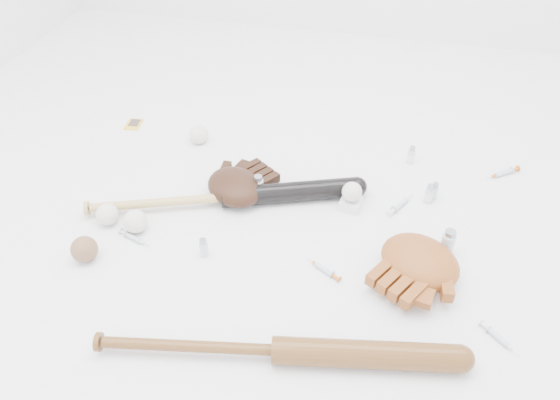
% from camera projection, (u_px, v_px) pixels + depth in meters
% --- Properties ---
extents(bat_dark, '(0.90, 0.39, 0.07)m').
position_uv_depth(bat_dark, '(224.00, 197.00, 1.77)').
color(bat_dark, black).
rests_on(bat_dark, ground).
extents(bat_wood, '(0.94, 0.24, 0.07)m').
position_uv_depth(bat_wood, '(276.00, 350.00, 1.33)').
color(bat_wood, brown).
rests_on(bat_wood, ground).
extents(glove_dark, '(0.34, 0.34, 0.09)m').
position_uv_depth(glove_dark, '(235.00, 186.00, 1.80)').
color(glove_dark, black).
rests_on(glove_dark, ground).
extents(glove_tan, '(0.38, 0.38, 0.10)m').
position_uv_depth(glove_tan, '(420.00, 261.00, 1.54)').
color(glove_tan, brown).
rests_on(glove_tan, ground).
extents(trading_card, '(0.07, 0.08, 0.00)m').
position_uv_depth(trading_card, '(134.00, 124.00, 2.16)').
color(trading_card, gold).
rests_on(trading_card, ground).
extents(pedestal, '(0.07, 0.07, 0.04)m').
position_uv_depth(pedestal, '(351.00, 204.00, 1.77)').
color(pedestal, white).
rests_on(pedestal, ground).
extents(baseball_on_pedestal, '(0.06, 0.06, 0.06)m').
position_uv_depth(baseball_on_pedestal, '(352.00, 192.00, 1.74)').
color(baseball_on_pedestal, silver).
rests_on(baseball_on_pedestal, pedestal).
extents(baseball_left, '(0.07, 0.07, 0.07)m').
position_uv_depth(baseball_left, '(107.00, 215.00, 1.71)').
color(baseball_left, silver).
rests_on(baseball_left, ground).
extents(baseball_upper, '(0.07, 0.07, 0.07)m').
position_uv_depth(baseball_upper, '(199.00, 134.00, 2.04)').
color(baseball_upper, silver).
rests_on(baseball_upper, ground).
extents(baseball_mid, '(0.07, 0.07, 0.07)m').
position_uv_depth(baseball_mid, '(135.00, 222.00, 1.68)').
color(baseball_mid, silver).
rests_on(baseball_mid, ground).
extents(baseball_aged, '(0.08, 0.08, 0.08)m').
position_uv_depth(baseball_aged, '(84.00, 249.00, 1.59)').
color(baseball_aged, brown).
rests_on(baseball_aged, ground).
extents(syringe_0, '(0.13, 0.07, 0.02)m').
position_uv_depth(syringe_0, '(134.00, 238.00, 1.66)').
color(syringe_0, '#ADBCC6').
rests_on(syringe_0, ground).
extents(syringe_1, '(0.13, 0.09, 0.02)m').
position_uv_depth(syringe_1, '(324.00, 269.00, 1.57)').
color(syringe_1, '#ADBCC6').
rests_on(syringe_1, ground).
extents(syringe_2, '(0.10, 0.15, 0.02)m').
position_uv_depth(syringe_2, '(400.00, 205.00, 1.78)').
color(syringe_2, '#ADBCC6').
rests_on(syringe_2, ground).
extents(syringe_3, '(0.11, 0.11, 0.02)m').
position_uv_depth(syringe_3, '(498.00, 337.00, 1.39)').
color(syringe_3, '#ADBCC6').
rests_on(syringe_3, ground).
extents(syringe_4, '(0.14, 0.11, 0.02)m').
position_uv_depth(syringe_4, '(503.00, 173.00, 1.91)').
color(syringe_4, '#ADBCC6').
rests_on(syringe_4, ground).
extents(vial_0, '(0.03, 0.03, 0.07)m').
position_uv_depth(vial_0, '(411.00, 155.00, 1.95)').
color(vial_0, silver).
rests_on(vial_0, ground).
extents(vial_1, '(0.03, 0.03, 0.07)m').
position_uv_depth(vial_1, '(429.00, 194.00, 1.78)').
color(vial_1, silver).
rests_on(vial_1, ground).
extents(vial_2, '(0.03, 0.03, 0.09)m').
position_uv_depth(vial_2, '(258.00, 186.00, 1.80)').
color(vial_2, silver).
rests_on(vial_2, ground).
extents(vial_3, '(0.04, 0.04, 0.10)m').
position_uv_depth(vial_3, '(448.00, 243.00, 1.59)').
color(vial_3, silver).
rests_on(vial_3, ground).
extents(vial_4, '(0.03, 0.03, 0.06)m').
position_uv_depth(vial_4, '(204.00, 247.00, 1.60)').
color(vial_4, silver).
rests_on(vial_4, ground).
extents(vial_5, '(0.02, 0.02, 0.06)m').
position_uv_depth(vial_5, '(434.00, 191.00, 1.80)').
color(vial_5, silver).
rests_on(vial_5, ground).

